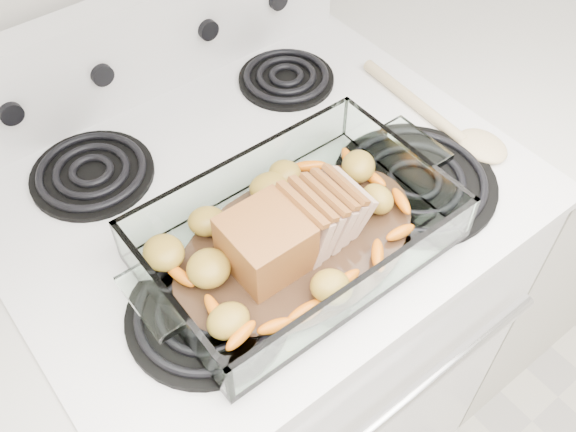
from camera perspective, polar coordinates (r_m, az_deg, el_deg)
electric_range at (r=1.36m, az=-2.36°, el=-10.03°), size 0.78×0.70×1.12m
counter_right at (r=1.68m, az=16.26°, el=2.27°), size 0.58×0.68×0.93m
baking_dish at (r=0.88m, az=0.80°, el=-1.94°), size 0.41×0.27×0.08m
pork_roast at (r=0.85m, az=-0.24°, el=-1.51°), size 0.21×0.10×0.08m
roast_vegetables at (r=0.89m, az=-0.73°, el=-0.47°), size 0.33×0.18×0.04m
wooden_spoon at (r=1.10m, az=14.31°, el=7.78°), size 0.07×0.31×0.02m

